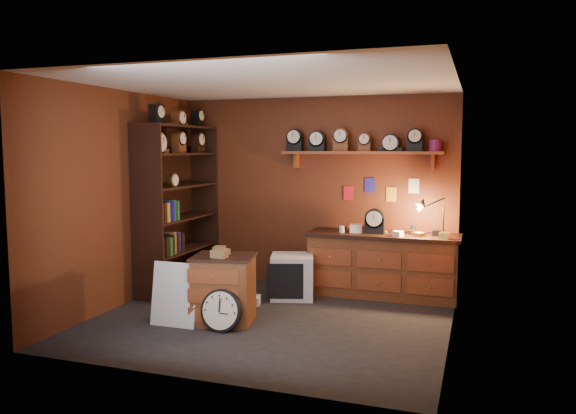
{
  "coord_description": "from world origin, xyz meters",
  "views": [
    {
      "loc": [
        2.25,
        -5.93,
        1.98
      ],
      "look_at": [
        0.09,
        0.35,
        1.28
      ],
      "focal_mm": 35.0,
      "sensor_mm": 36.0,
      "label": 1
    }
  ],
  "objects_px": {
    "shelving_unit": "(176,200)",
    "big_round_clock": "(221,311)",
    "low_cabinet": "(224,286)",
    "workbench": "(383,261)"
  },
  "relations": [
    {
      "from": "shelving_unit",
      "to": "big_round_clock",
      "type": "xyz_separation_m",
      "value": [
        1.43,
        -1.54,
        -1.02
      ]
    },
    {
      "from": "shelving_unit",
      "to": "low_cabinet",
      "type": "xyz_separation_m",
      "value": [
        1.32,
        -1.24,
        -0.83
      ]
    },
    {
      "from": "workbench",
      "to": "big_round_clock",
      "type": "bearing_deg",
      "value": -124.82
    },
    {
      "from": "low_cabinet",
      "to": "big_round_clock",
      "type": "xyz_separation_m",
      "value": [
        0.11,
        -0.29,
        -0.19
      ]
    },
    {
      "from": "workbench",
      "to": "low_cabinet",
      "type": "distance_m",
      "value": 2.31
    },
    {
      "from": "shelving_unit",
      "to": "workbench",
      "type": "relative_size",
      "value": 1.29
    },
    {
      "from": "shelving_unit",
      "to": "workbench",
      "type": "bearing_deg",
      "value": 9.87
    },
    {
      "from": "workbench",
      "to": "low_cabinet",
      "type": "height_order",
      "value": "workbench"
    },
    {
      "from": "low_cabinet",
      "to": "workbench",
      "type": "bearing_deg",
      "value": 37.91
    },
    {
      "from": "shelving_unit",
      "to": "big_round_clock",
      "type": "distance_m",
      "value": 2.34
    }
  ]
}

